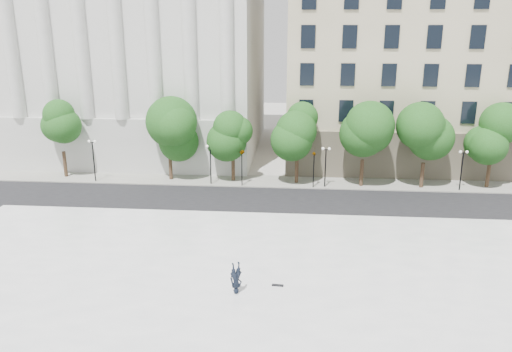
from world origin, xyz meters
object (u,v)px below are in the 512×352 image
object	(u,v)px
traffic_light_west	(242,150)
traffic_light_east	(314,152)
person_lying	(236,289)
skateboard	(278,285)

from	to	relation	value
traffic_light_west	traffic_light_east	bearing A→B (deg)	-0.00
person_lying	traffic_light_west	bearing A→B (deg)	72.47
traffic_light_west	traffic_light_east	size ratio (longest dim) A/B	1.03
skateboard	person_lying	bearing A→B (deg)	-152.09
person_lying	skateboard	bearing A→B (deg)	0.77
traffic_light_west	traffic_light_east	xyz separation A→B (m)	(7.02, -0.00, -0.12)
traffic_light_east	skateboard	bearing A→B (deg)	-97.41
traffic_light_east	person_lying	world-z (taller)	traffic_light_east
traffic_light_west	person_lying	world-z (taller)	traffic_light_west
traffic_light_east	person_lying	size ratio (longest dim) A/B	2.18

